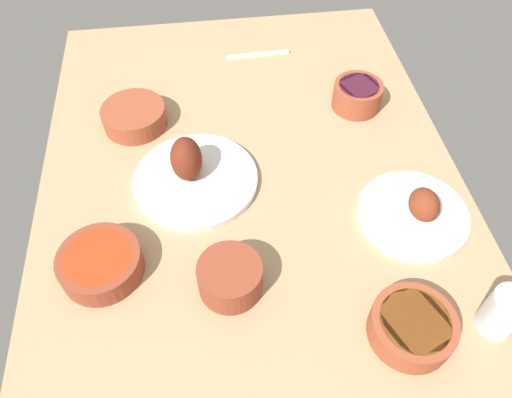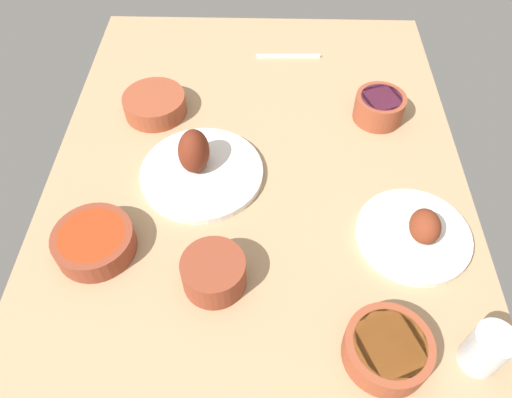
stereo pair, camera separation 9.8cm
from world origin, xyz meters
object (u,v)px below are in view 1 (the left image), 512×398
Objects in this scene: water_tumbler at (504,312)px; bowl_pasta at (230,277)px; bowl_potatoes at (134,116)px; bowl_sauce at (100,263)px; spoon_loose at (258,54)px; plate_near_viewer at (415,212)px; plate_center_main at (193,173)px; bowl_soup at (412,326)px; bowl_onions at (357,95)px.

bowl_pasta is at bearing -106.79° from water_tumbler.
bowl_sauce is at bearing -7.59° from bowl_potatoes.
bowl_pasta is at bearing 76.41° from spoon_loose.
plate_near_viewer is at bearing 93.88° from bowl_sauce.
plate_center_main is 52.09cm from bowl_soup.
bowl_soup is (58.75, 46.87, 0.11)cm from bowl_potatoes.
bowl_soup is at bearing 41.19° from plate_center_main.
plate_near_viewer reaches higher than spoon_loose.
bowl_soup is (12.97, 29.04, -0.67)cm from bowl_pasta.
water_tumbler is (59.10, 61.96, 1.88)cm from bowl_potatoes.
bowl_pasta reaches higher than bowl_onions.
water_tumbler is at bearing 88.67° from bowl_soup.
bowl_onions is 1.27× the size of water_tumbler.
plate_center_main is 1.74× the size of bowl_sauce.
bowl_pasta reaches higher than bowl_sauce.
plate_near_viewer is 66.10cm from bowl_potatoes.
bowl_potatoes is at bearing -158.72° from bowl_pasta.
plate_near_viewer is at bearing 105.51° from bowl_pasta.
water_tumbler is 0.53× the size of spoon_loose.
bowl_pasta is 1.27× the size of water_tumbler.
bowl_onions reaches higher than bowl_soup.
bowl_pasta is at bearing 11.34° from plate_center_main.
spoon_loose is (-82.18, -29.65, -4.17)cm from water_tumbler.
water_tumbler reaches higher than bowl_soup.
water_tumbler is at bearing 51.31° from plate_center_main.
bowl_sauce is 1.03× the size of bowl_potatoes.
bowl_potatoes is at bearing -90.53° from bowl_onions.
bowl_pasta is (26.23, 5.26, 0.98)cm from plate_center_main.
plate_near_viewer reaches higher than bowl_pasta.
spoon_loose is at bearing 168.12° from bowl_pasta.
bowl_sauce is 1.07× the size of bowl_soup.
plate_near_viewer is 61.33cm from bowl_sauce.
bowl_potatoes is (-0.49, -53.15, -0.71)cm from bowl_onions.
bowl_potatoes is 49.14cm from bowl_pasta.
plate_near_viewer reaches higher than bowl_onions.
plate_center_main is at bearing -168.66° from bowl_pasta.
bowl_onions is at bearing 115.15° from plate_center_main.
bowl_potatoes is (-19.55, -12.57, 0.19)cm from plate_center_main.
plate_center_main is 2.89× the size of water_tumbler.
bowl_onions is at bearing -171.46° from water_tumbler.
plate_near_viewer is (15.66, 43.37, -0.80)cm from plate_center_main.
spoon_loose is at bearing -138.51° from bowl_onions.
plate_near_viewer reaches higher than bowl_sauce.
plate_center_main reaches higher than bowl_pasta.
plate_center_main is 63.30cm from water_tumbler.
spoon_loose is (-62.43, 37.55, -2.28)cm from bowl_sauce.
bowl_sauce is at bearing -56.36° from bowl_onions.
bowl_soup is at bearing 65.94° from bowl_pasta.
water_tumbler is (58.61, 8.80, 1.17)cm from bowl_onions.
bowl_pasta is (10.58, -38.11, 1.78)cm from plate_near_viewer.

